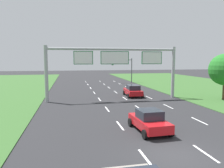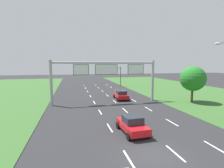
# 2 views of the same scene
# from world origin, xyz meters

# --- Properties ---
(ground_plane) EXTENTS (200.00, 200.00, 0.00)m
(ground_plane) POSITION_xyz_m (0.00, 0.00, 0.00)
(ground_plane) COLOR #262628
(lane_dashes_inner_left) EXTENTS (0.14, 62.40, 0.01)m
(lane_dashes_inner_left) POSITION_xyz_m (-1.75, 12.00, 0.00)
(lane_dashes_inner_left) COLOR white
(lane_dashes_inner_left) RESTS_ON ground_plane
(lane_dashes_inner_right) EXTENTS (0.14, 62.40, 0.01)m
(lane_dashes_inner_right) POSITION_xyz_m (1.75, 12.00, 0.00)
(lane_dashes_inner_right) COLOR white
(lane_dashes_inner_right) RESTS_ON ground_plane
(lane_dashes_slip) EXTENTS (0.14, 62.40, 0.01)m
(lane_dashes_slip) POSITION_xyz_m (5.25, 12.00, 0.00)
(lane_dashes_slip) COLOR white
(lane_dashes_slip) RESTS_ON ground_plane
(car_near_red) EXTENTS (2.39, 4.32, 1.65)m
(car_near_red) POSITION_xyz_m (3.33, 19.41, 0.82)
(car_near_red) COLOR red
(car_near_red) RESTS_ON ground_plane
(car_lead_silver) EXTENTS (2.30, 4.10, 1.60)m
(car_lead_silver) POSITION_xyz_m (0.03, 4.26, 0.78)
(car_lead_silver) COLOR red
(car_lead_silver) RESTS_ON ground_plane
(sign_gantry) EXTENTS (17.24, 0.44, 7.00)m
(sign_gantry) POSITION_xyz_m (0.21, 17.27, 4.95)
(sign_gantry) COLOR #9EA0A5
(sign_gantry) RESTS_ON ground_plane
(traffic_light_mast) EXTENTS (4.76, 0.49, 5.60)m
(traffic_light_mast) POSITION_xyz_m (6.63, 38.02, 3.87)
(traffic_light_mast) COLOR #47494F
(traffic_light_mast) RESTS_ON ground_plane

